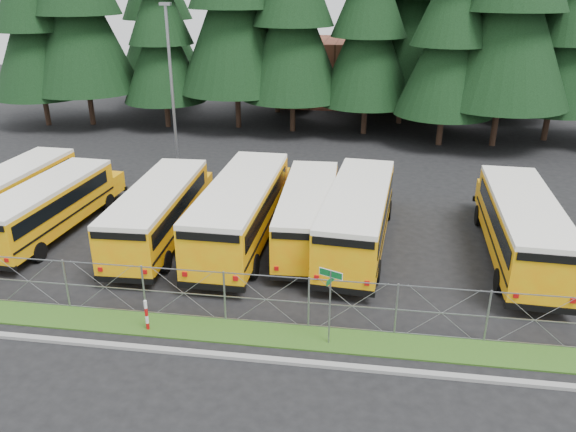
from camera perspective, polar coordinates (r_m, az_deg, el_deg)
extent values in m
plane|color=black|center=(21.35, -3.03, -9.29)|extent=(120.00, 120.00, 0.00)
cube|color=gray|center=(18.82, -4.91, -14.08)|extent=(50.00, 0.25, 0.12)
cube|color=#214714|center=(19.95, -4.00, -11.77)|extent=(50.00, 1.40, 0.06)
cube|color=brown|center=(58.36, 10.80, 14.18)|extent=(22.00, 10.00, 6.00)
cylinder|color=gray|center=(18.71, 4.26, -9.32)|extent=(0.06, 0.06, 2.80)
cube|color=#0D5F27|center=(18.07, 4.37, -5.88)|extent=(0.75, 0.34, 0.22)
cube|color=white|center=(18.07, 4.37, -5.88)|extent=(0.78, 0.35, 0.26)
cube|color=#0D5F27|center=(18.18, 4.35, -6.54)|extent=(0.24, 0.52, 0.18)
cylinder|color=#B20C0C|center=(20.37, -14.17, -9.78)|extent=(0.11, 0.11, 1.20)
cylinder|color=gray|center=(37.49, -11.71, 12.60)|extent=(0.20, 0.20, 10.00)
cube|color=gray|center=(36.97, -12.36, 20.31)|extent=(0.70, 0.35, 0.18)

